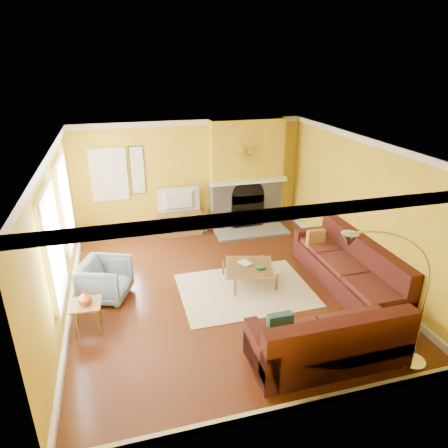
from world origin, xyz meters
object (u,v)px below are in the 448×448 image
object	(u,v)px
armchair	(105,280)
media_console	(180,223)
sectional_sofa	(308,281)
arc_lamp	(387,305)
coffee_table	(249,274)
side_table	(88,317)

from	to	relation	value
armchair	media_console	bearing A→B (deg)	-13.82
media_console	armchair	world-z (taller)	armchair
sectional_sofa	media_console	xyz separation A→B (m)	(-1.63, 3.61, -0.17)
sectional_sofa	arc_lamp	bearing A→B (deg)	-83.94
sectional_sofa	coffee_table	distance (m)	1.24
coffee_table	side_table	xyz separation A→B (m)	(-2.93, -0.71, 0.07)
sectional_sofa	coffee_table	world-z (taller)	sectional_sofa
side_table	arc_lamp	bearing A→B (deg)	-27.51
sectional_sofa	media_console	world-z (taller)	sectional_sofa
sectional_sofa	armchair	bearing A→B (deg)	161.60
arc_lamp	armchair	bearing A→B (deg)	140.98
coffee_table	armchair	world-z (taller)	armchair
sectional_sofa	armchair	distance (m)	3.57
coffee_table	arc_lamp	distance (m)	3.02
sectional_sofa	armchair	size ratio (longest dim) A/B	4.50
armchair	side_table	world-z (taller)	armchair
sectional_sofa	armchair	world-z (taller)	sectional_sofa
sectional_sofa	media_console	bearing A→B (deg)	114.37
coffee_table	armchair	distance (m)	2.66
side_table	arc_lamp	size ratio (longest dim) A/B	0.23
media_console	sectional_sofa	bearing A→B (deg)	-65.63
coffee_table	media_console	bearing A→B (deg)	108.47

